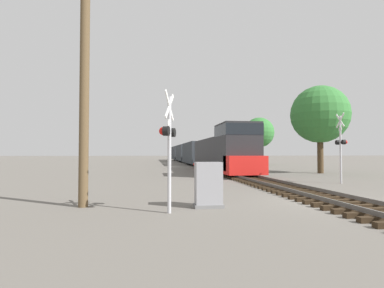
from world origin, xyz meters
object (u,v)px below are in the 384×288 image
at_px(crossing_signal_near, 169,139).
at_px(tree_mid_background, 259,133).
at_px(tree_far_right, 320,115).
at_px(relay_cabinet, 208,185).
at_px(freight_train, 192,153).
at_px(crossing_signal_far, 341,144).
at_px(utility_pole, 85,74).

bearing_deg(crossing_signal_near, tree_mid_background, 175.48).
bearing_deg(tree_far_right, tree_mid_background, 85.16).
height_order(crossing_signal_near, relay_cabinet, crossing_signal_near).
distance_m(freight_train, crossing_signal_near, 42.69).
distance_m(crossing_signal_far, tree_mid_background, 30.82).
xyz_separation_m(crossing_signal_near, relay_cabinet, (1.46, 0.81, -1.57)).
bearing_deg(relay_cabinet, tree_far_right, 49.17).
height_order(freight_train, utility_pole, utility_pole).
relative_size(freight_train, crossing_signal_far, 14.38).
relative_size(relay_cabinet, tree_mid_background, 0.20).
bearing_deg(relay_cabinet, freight_train, 83.19).
bearing_deg(tree_mid_background, relay_cabinet, -112.89).
distance_m(relay_cabinet, tree_mid_background, 40.61).
xyz_separation_m(relay_cabinet, tree_mid_background, (15.70, 37.18, 4.51)).
xyz_separation_m(crossing_signal_near, tree_mid_background, (17.15, 37.99, 2.94)).
bearing_deg(utility_pole, freight_train, 77.07).
xyz_separation_m(crossing_signal_far, tree_far_right, (4.03, 9.05, 3.10)).
bearing_deg(relay_cabinet, crossing_signal_far, 35.47).
bearing_deg(relay_cabinet, tree_mid_background, 67.11).
bearing_deg(utility_pole, relay_cabinet, -8.81).
bearing_deg(tree_far_right, utility_pole, -139.91).
height_order(crossing_signal_near, utility_pole, utility_pole).
bearing_deg(tree_mid_background, tree_far_right, -94.84).
bearing_deg(utility_pole, tree_mid_background, 61.16).
relative_size(tree_far_right, tree_mid_background, 1.07).
height_order(crossing_signal_near, tree_mid_background, tree_mid_background).
distance_m(crossing_signal_far, tree_far_right, 10.38).
relative_size(crossing_signal_near, tree_far_right, 0.47).
bearing_deg(freight_train, utility_pole, -102.93).
xyz_separation_m(crossing_signal_near, utility_pole, (-2.95, 1.49, 2.42)).
relative_size(crossing_signal_far, utility_pole, 0.47).
height_order(tree_far_right, tree_mid_background, tree_far_right).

